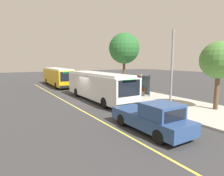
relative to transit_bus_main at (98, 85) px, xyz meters
The scene contains 12 objects.
ground_plane 2.08m from the transit_bus_main, 129.88° to the right, with size 120.00×120.00×0.00m, color #38383A.
sidewalk_curb 5.29m from the transit_bus_main, 99.58° to the left, with size 44.00×6.40×0.15m, color #B7B2A8.
lane_stripe_center 3.69m from the transit_bus_main, 104.72° to the right, with size 36.00×0.14×0.01m, color #E0D64C.
transit_bus_main is the anchor object (origin of this frame).
transit_bus_second 14.44m from the transit_bus_main, behind, with size 11.82×2.98×2.95m.
pickup_truck 10.02m from the transit_bus_main, ahead, with size 5.40×2.04×1.85m.
bus_shelter 5.21m from the transit_bus_main, 87.68° to the left, with size 2.90×1.60×2.48m.
waiting_bench 5.40m from the transit_bus_main, 85.57° to the left, with size 1.60×0.48×0.95m.
route_sign_post 4.47m from the transit_bus_main, 39.61° to the left, with size 0.44×0.08×2.80m.
street_tree_near_shelter 8.83m from the transit_bus_main, 124.43° to the left, with size 4.24×4.24×7.88m.
street_tree_upstreet 11.37m from the transit_bus_main, 34.94° to the left, with size 3.03×3.03×5.62m.
utility_pole 8.18m from the transit_bus_main, 17.97° to the left, with size 0.16×0.16×6.40m, color gray.
Camera 1 is at (18.80, -8.39, 4.18)m, focal length 30.91 mm.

